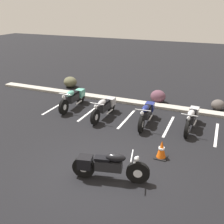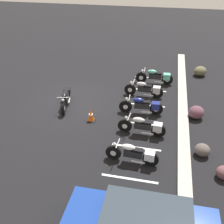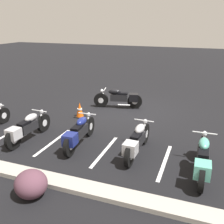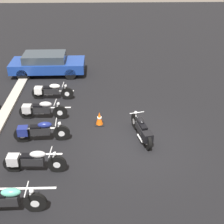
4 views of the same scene
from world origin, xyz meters
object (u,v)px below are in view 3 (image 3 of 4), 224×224
Objects in this scene: motorcycle_black_featured at (120,98)px; traffic_cone at (80,110)px; parked_bike_1 at (137,141)px; parked_bike_2 at (79,133)px; parked_bike_3 at (27,128)px; parked_bike_0 at (203,159)px; landscape_rock_2 at (31,184)px.

motorcycle_black_featured reaches higher than traffic_cone.
parked_bike_2 is (1.88, 0.07, 0.00)m from parked_bike_1.
parked_bike_3 is at bearing 77.50° from traffic_cone.
parked_bike_3 is (1.77, 4.38, -0.01)m from motorcycle_black_featured.
landscape_rock_2 is (3.58, 2.24, -0.16)m from parked_bike_0.
landscape_rock_2 is at bearing 149.25° from parked_bike_1.
parked_bike_2 reaches higher than parked_bike_1.
parked_bike_0 is 3.67× the size of traffic_cone.
motorcycle_black_featured is 0.98× the size of parked_bike_1.
parked_bike_3 is 3.46× the size of traffic_cone.
parked_bike_0 reaches higher than parked_bike_1.
landscape_rock_2 is 5.22m from traffic_cone.
parked_bike_3 is (3.66, 0.31, -0.01)m from parked_bike_1.
motorcycle_black_featured is 4.14m from parked_bike_2.
parked_bike_2 is 2.70m from traffic_cone.
motorcycle_black_featured is 4.50m from parked_bike_1.
parked_bike_1 is (-1.90, 4.08, 0.00)m from motorcycle_black_featured.
parked_bike_1 is 3.68m from parked_bike_3.
parked_bike_1 is at bearing 142.69° from traffic_cone.
motorcycle_black_featured is 5.88m from parked_bike_0.
landscape_rock_2 is (-0.15, 2.63, -0.15)m from parked_bike_2.
landscape_rock_2 is at bearing 104.94° from traffic_cone.
parked_bike_3 reaches higher than traffic_cone.
parked_bike_0 is 1.04× the size of parked_bike_2.
parked_bike_1 reaches higher than parked_bike_3.
motorcycle_black_featured is 1.00× the size of parked_bike_3.
motorcycle_black_featured is at bearing -88.61° from landscape_rock_2.
traffic_cone is at bearing 23.26° from parked_bike_2.
parked_bike_2 is (3.72, -0.39, -0.02)m from parked_bike_0.
landscape_rock_2 is at bearing 179.98° from parked_bike_2.
traffic_cone is (3.08, -2.34, -0.17)m from parked_bike_1.
motorcycle_black_featured is at bearing -19.53° from parked_bike_3.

